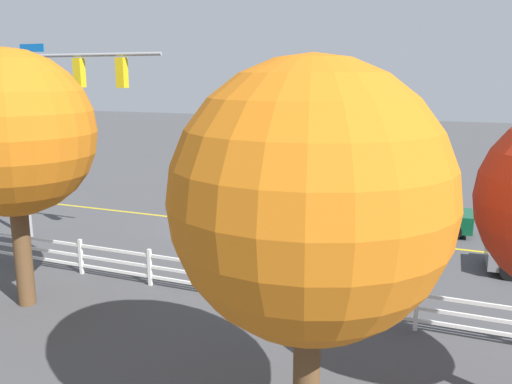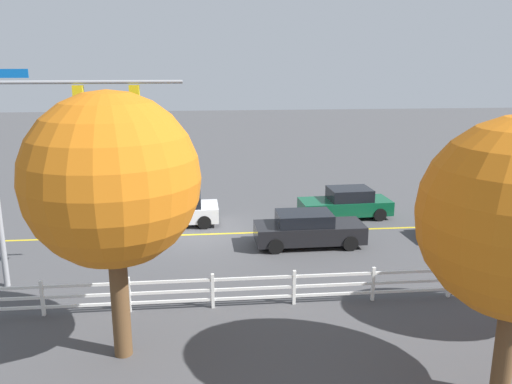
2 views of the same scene
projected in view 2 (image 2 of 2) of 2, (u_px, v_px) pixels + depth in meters
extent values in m
plane|color=#444447|center=(201.00, 234.00, 23.54)|extent=(120.00, 120.00, 0.00)
cube|color=gold|center=(288.00, 232.00, 23.94)|extent=(28.00, 0.16, 0.01)
cylinder|color=gray|center=(84.00, 82.00, 16.79)|extent=(6.29, 0.12, 0.12)
cube|color=#0C59B2|center=(10.00, 73.00, 16.48)|extent=(1.10, 0.03, 0.28)
cube|color=gold|center=(79.00, 101.00, 16.91)|extent=(0.32, 0.28, 1.00)
sphere|color=red|center=(79.00, 91.00, 16.98)|extent=(0.17, 0.17, 0.17)
sphere|color=orange|center=(80.00, 101.00, 17.06)|extent=(0.17, 0.17, 0.17)
sphere|color=#148C19|center=(81.00, 111.00, 17.13)|extent=(0.17, 0.17, 0.17)
cube|color=gold|center=(135.00, 101.00, 17.09)|extent=(0.32, 0.28, 1.00)
sphere|color=red|center=(135.00, 90.00, 17.15)|extent=(0.17, 0.17, 0.17)
sphere|color=orange|center=(135.00, 100.00, 17.23)|extent=(0.17, 0.17, 0.17)
sphere|color=#148C19|center=(136.00, 110.00, 17.31)|extent=(0.17, 0.17, 0.17)
cube|color=black|center=(309.00, 232.00, 22.03)|extent=(4.59, 1.80, 0.73)
cube|color=black|center=(304.00, 218.00, 21.85)|extent=(2.29, 1.59, 0.51)
cylinder|color=black|center=(340.00, 231.00, 23.05)|extent=(0.64, 0.23, 0.64)
cylinder|color=black|center=(350.00, 243.00, 21.48)|extent=(0.64, 0.23, 0.64)
cylinder|color=black|center=(270.00, 233.00, 22.70)|extent=(0.64, 0.23, 0.64)
cylinder|color=black|center=(276.00, 246.00, 21.14)|extent=(0.64, 0.23, 0.64)
cube|color=slate|center=(472.00, 227.00, 22.94)|extent=(4.19, 2.06, 0.56)
cube|color=black|center=(469.00, 215.00, 22.77)|extent=(2.07, 1.79, 0.60)
cylinder|color=black|center=(490.00, 224.00, 24.03)|extent=(0.65, 0.25, 0.64)
cylinder|color=black|center=(433.00, 226.00, 23.64)|extent=(0.65, 0.25, 0.64)
cylinder|color=black|center=(452.00, 239.00, 21.94)|extent=(0.65, 0.25, 0.64)
cube|color=#0C4C2D|center=(345.00, 206.00, 25.99)|extent=(4.54, 1.99, 0.69)
cube|color=black|center=(350.00, 194.00, 25.86)|extent=(2.12, 1.69, 0.58)
cylinder|color=black|center=(320.00, 217.00, 25.03)|extent=(0.65, 0.25, 0.64)
cylinder|color=black|center=(311.00, 208.00, 26.62)|extent=(0.65, 0.25, 0.64)
cylinder|color=black|center=(380.00, 214.00, 25.48)|extent=(0.65, 0.25, 0.64)
cylinder|color=black|center=(368.00, 205.00, 27.06)|extent=(0.65, 0.25, 0.64)
cube|color=silver|center=(174.00, 213.00, 24.92)|extent=(4.26, 1.98, 0.69)
cube|color=black|center=(178.00, 200.00, 24.80)|extent=(2.21, 1.77, 0.53)
cylinder|color=black|center=(141.00, 224.00, 23.95)|extent=(0.64, 0.23, 0.64)
cylinder|color=black|center=(145.00, 213.00, 25.71)|extent=(0.64, 0.23, 0.64)
cylinder|color=black|center=(204.00, 222.00, 24.27)|extent=(0.64, 0.23, 0.64)
cylinder|color=black|center=(204.00, 211.00, 26.02)|extent=(0.64, 0.23, 0.64)
cube|color=white|center=(450.00, 281.00, 17.21)|extent=(0.10, 0.10, 1.15)
cube|color=white|center=(373.00, 284.00, 16.96)|extent=(0.10, 0.10, 1.15)
cube|color=white|center=(294.00, 287.00, 16.70)|extent=(0.10, 0.10, 1.15)
cube|color=white|center=(213.00, 291.00, 16.44)|extent=(0.10, 0.10, 1.15)
cube|color=white|center=(129.00, 295.00, 16.19)|extent=(0.10, 0.10, 1.15)
cube|color=white|center=(42.00, 298.00, 15.93)|extent=(0.10, 0.10, 1.15)
cube|color=white|center=(294.00, 277.00, 16.61)|extent=(26.00, 0.06, 0.09)
cube|color=white|center=(294.00, 287.00, 16.69)|extent=(26.00, 0.06, 0.09)
cube|color=white|center=(294.00, 296.00, 16.77)|extent=(26.00, 0.06, 0.09)
cylinder|color=brown|center=(120.00, 300.00, 13.59)|extent=(0.47, 0.47, 3.14)
sphere|color=#C66614|center=(112.00, 180.00, 12.80)|extent=(4.39, 4.39, 4.39)
cylinder|color=brown|center=(505.00, 345.00, 11.85)|extent=(0.45, 0.45, 2.72)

